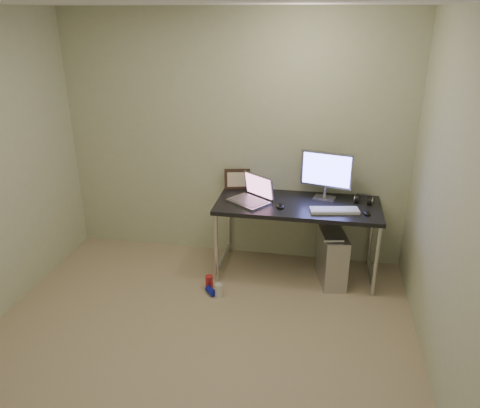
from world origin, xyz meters
The scene contains 19 objects.
floor centered at (0.00, 0.00, 0.00)m, with size 3.50×3.50×0.00m, color tan.
ceiling centered at (0.00, 0.00, 2.50)m, with size 3.50×3.50×0.00m, color silver.
wall_back centered at (0.00, 1.75, 1.25)m, with size 3.50×0.02×2.50m, color beige.
wall_right centered at (1.75, 0.00, 1.25)m, with size 0.02×3.50×2.50m, color beige.
desk centered at (0.69, 1.41, 0.67)m, with size 1.56×0.68×0.75m.
tower_computer centered at (1.05, 1.31, 0.26)m, with size 0.31×0.52×0.54m.
cable_a centered at (1.00, 1.70, 0.40)m, with size 0.01×0.01×0.70m, color black.
cable_b centered at (1.09, 1.68, 0.38)m, with size 0.01×0.01×0.72m, color black.
can_red centered at (-0.09, 0.96, 0.07)m, with size 0.07×0.07×0.13m, color red.
can_white centered at (0.03, 0.84, 0.06)m, with size 0.07×0.07×0.13m, color silver.
can_blue centered at (-0.05, 0.86, 0.03)m, with size 0.06×0.06×0.11m, color #0F18A5.
laptop centered at (0.25, 1.39, 0.81)m, with size 0.47×0.46×0.25m.
monitor centered at (0.94, 1.58, 1.03)m, with size 0.50×0.19×0.47m.
keyboard centered at (1.03, 1.27, 0.76)m, with size 0.44×0.14×0.03m, color silver.
mouse_right centered at (1.32, 1.26, 0.77)m, with size 0.07×0.11×0.04m, color black.
mouse_left centered at (0.54, 1.29, 0.77)m, with size 0.08×0.12×0.04m, color black.
headphones centered at (1.31, 1.54, 0.78)m, with size 0.18×0.10×0.11m.
picture_frame centered at (0.05, 1.70, 0.86)m, with size 0.26×0.03×0.21m, color black.
webcam centered at (0.26, 1.67, 0.84)m, with size 0.05×0.04×0.13m.
Camera 1 is at (0.89, -2.75, 2.45)m, focal length 35.00 mm.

